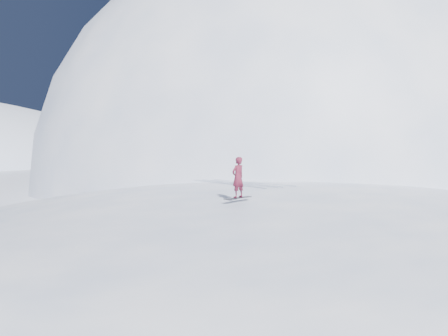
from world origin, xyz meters
The scene contains 8 objects.
ground centered at (0.00, 0.00, 0.00)m, with size 400.00×400.00×0.00m, color white.
near_ridge centered at (1.00, 3.00, 0.00)m, with size 36.00×28.00×4.80m, color white.
summit_peak centered at (22.00, 26.00, 0.00)m, with size 60.00×56.00×56.00m, color white.
peak_shoulder centered at (10.00, 20.00, 0.00)m, with size 28.00×24.00×18.00m, color white.
wind_bumps centered at (-0.56, 2.12, 0.00)m, with size 16.00×14.40×1.00m.
snowboard centered at (-3.40, -0.50, 2.41)m, with size 1.30×0.24×0.02m, color black.
snowboarder centered at (-3.40, -0.50, 3.19)m, with size 0.56×0.37×1.54m, color maroon.
board_tracks centered at (0.03, 4.71, 2.42)m, with size 2.72×5.97×0.04m.
Camera 1 is at (-11.77, -12.97, 4.33)m, focal length 32.00 mm.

